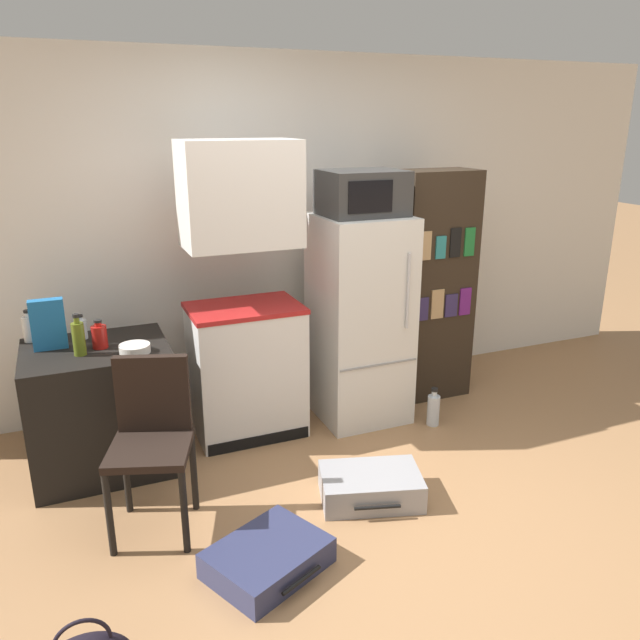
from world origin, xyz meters
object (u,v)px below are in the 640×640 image
Objects in this scene: kitchen_hutch at (244,307)px; bottle_milk_white at (29,328)px; bookshelf at (432,287)px; bowl at (135,349)px; bottle_clear_short at (81,329)px; bottle_ketchup_red at (99,336)px; microwave at (362,193)px; chair at (152,429)px; side_table at (102,407)px; water_bottle_front at (433,409)px; suitcase_large_flat at (371,486)px; cereal_box at (48,324)px; bottle_olive_oil at (79,338)px; refrigerator at (360,319)px; suitcase_small_flat at (268,558)px.

bottle_milk_white is (-1.30, 0.18, -0.03)m from kitchen_hutch.
bookshelf is 2.25m from bowl.
bottle_ketchup_red is at bearing -66.52° from bottle_clear_short.
microwave is at bearing -3.85° from kitchen_hutch.
side_table is at bearing 125.20° from chair.
water_bottle_front is at bearing -13.33° from bottle_clear_short.
suitcase_large_flat is (-0.41, -1.01, -1.52)m from microwave.
bottle_milk_white is at bearing 138.49° from chair.
bowl is 0.63× the size of water_bottle_front.
side_table is at bearing -73.52° from bottle_clear_short.
microwave is 2.25m from bottle_milk_white.
kitchen_hutch is 0.92m from bottle_ketchup_red.
bottle_milk_white is at bearing 160.37° from suitcase_large_flat.
bowl is (0.27, -0.38, -0.04)m from bottle_clear_short.
kitchen_hutch reaches higher than bottle_ketchup_red.
side_table is at bearing 171.35° from water_bottle_front.
cereal_box is at bearing 160.22° from bottle_ketchup_red.
bookshelf reaches higher than bowl.
side_table is 0.50m from bowl.
bottle_olive_oil reaches higher than side_table.
kitchen_hutch is 0.79m from bowl.
refrigerator reaches higher than bottle_ketchup_red.
side_table is at bearing -19.29° from cereal_box.
microwave is at bearing 138.35° from water_bottle_front.
cereal_box is 1.07× the size of water_bottle_front.
bowl is at bearing -160.00° from kitchen_hutch.
bottle_clear_short is at bearing 166.67° from water_bottle_front.
suitcase_small_flat is 1.83m from water_bottle_front.
bottle_olive_oil is at bearing -48.86° from cereal_box.
bottle_milk_white reaches higher than bowl.
bottle_clear_short reaches higher than suitcase_large_flat.
refrigerator is 1.89m from suitcase_small_flat.
cereal_box is 0.47× the size of suitcase_large_flat.
bowl is 1.57m from suitcase_large_flat.
bottle_clear_short is at bearing 113.48° from bottle_ketchup_red.
bottle_ketchup_red is at bearing -178.34° from microwave.
cereal_box reaches higher than side_table.
bottle_olive_oil is (-2.52, -0.27, 0.02)m from bookshelf.
kitchen_hutch reaches higher than side_table.
bottle_ketchup_red is (0.11, 0.08, -0.03)m from bottle_olive_oil.
side_table is 0.51m from bottle_olive_oil.
chair is (-0.00, -0.54, -0.25)m from bowl.
side_table is 1.29× the size of suitcase_large_flat.
water_bottle_front is at bearing 29.85° from chair.
bookshelf reaches higher than bottle_milk_white.
bowl is at bearing 108.73° from chair.
bottle_clear_short is 1.84m from suitcase_small_flat.
refrigerator is 2.27× the size of suitcase_large_flat.
bookshelf is 1.88× the size of chair.
water_bottle_front is at bearing 54.53° from suitcase_large_flat.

